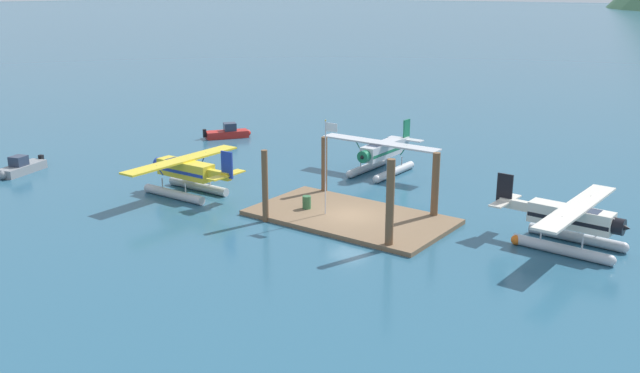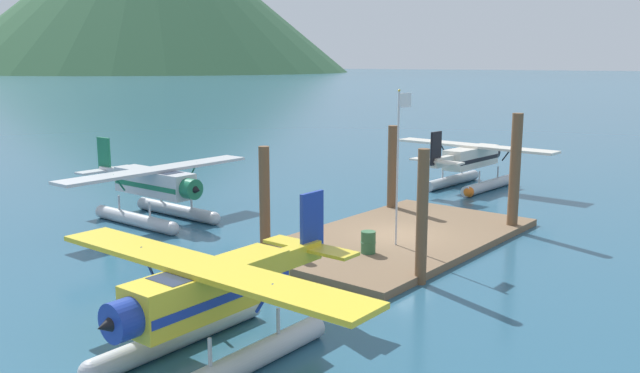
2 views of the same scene
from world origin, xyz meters
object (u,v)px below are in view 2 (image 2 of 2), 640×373
at_px(fuel_drum, 368,242).
at_px(flagpole, 399,150).
at_px(seaplane_silver_bow_left, 155,190).
at_px(seaplane_cream_stbd_fwd, 471,163).
at_px(mooring_buoy, 469,192).
at_px(seaplane_yellow_port_aft, 210,302).

bearing_deg(fuel_drum, flagpole, -6.17).
relative_size(seaplane_silver_bow_left, seaplane_cream_stbd_fwd, 1.00).
bearing_deg(seaplane_cream_stbd_fwd, seaplane_silver_bow_left, 155.72).
xyz_separation_m(mooring_buoy, seaplane_silver_bow_left, (-15.02, 9.25, 1.27)).
bearing_deg(flagpole, mooring_buoy, 12.93).
height_order(mooring_buoy, seaplane_silver_bow_left, seaplane_silver_bow_left).
relative_size(seaplane_cream_stbd_fwd, seaplane_yellow_port_aft, 1.00).
distance_m(mooring_buoy, seaplane_cream_stbd_fwd, 3.24).
distance_m(seaplane_cream_stbd_fwd, seaplane_yellow_port_aft, 26.87).
distance_m(flagpole, seaplane_silver_bow_left, 12.67).
bearing_deg(flagpole, seaplane_silver_bow_left, 104.38).
bearing_deg(seaplane_silver_bow_left, seaplane_cream_stbd_fwd, -24.28).
bearing_deg(flagpole, seaplane_cream_stbd_fwd, 15.26).
distance_m(fuel_drum, seaplane_cream_stbd_fwd, 16.93).
bearing_deg(seaplane_yellow_port_aft, mooring_buoy, 10.56).
bearing_deg(mooring_buoy, fuel_drum, -169.53).
height_order(mooring_buoy, seaplane_yellow_port_aft, seaplane_yellow_port_aft).
relative_size(fuel_drum, mooring_buoy, 1.42).
distance_m(flagpole, seaplane_yellow_port_aft, 12.03).
relative_size(flagpole, fuel_drum, 7.22).
relative_size(flagpole, seaplane_silver_bow_left, 0.61).
bearing_deg(seaplane_cream_stbd_fwd, seaplane_yellow_port_aft, -167.87).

